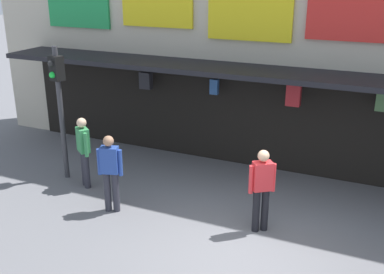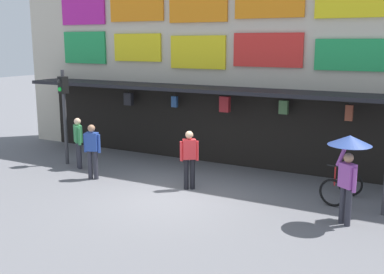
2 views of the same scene
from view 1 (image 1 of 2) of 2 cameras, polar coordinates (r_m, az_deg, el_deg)
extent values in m
plane|color=slate|center=(8.52, 5.95, -14.34)|extent=(80.00, 80.00, 0.00)
cube|color=beige|center=(11.55, 14.23, 15.47)|extent=(18.00, 1.20, 8.00)
cube|color=black|center=(10.48, 12.26, 7.46)|extent=(15.30, 1.40, 0.12)
cube|color=green|center=(13.52, -13.95, 15.57)|extent=(2.00, 0.08, 1.20)
cube|color=yellow|center=(12.18, -4.38, 15.74)|extent=(2.00, 0.08, 0.98)
cube|color=yellow|center=(11.24, 7.13, 14.56)|extent=(2.06, 0.08, 1.10)
cube|color=red|center=(10.76, 20.12, 13.80)|extent=(2.26, 0.08, 1.05)
cylinder|color=black|center=(12.17, -5.80, 8.60)|extent=(0.02, 0.02, 0.26)
cube|color=#232328|center=(12.25, -5.74, 7.00)|extent=(0.31, 0.19, 0.44)
cylinder|color=black|center=(11.39, 2.81, 7.84)|extent=(0.02, 0.02, 0.28)
cube|color=#2D5693|center=(11.46, 2.78, 6.24)|extent=(0.21, 0.12, 0.38)
cylinder|color=black|center=(10.57, 12.62, 6.80)|extent=(0.02, 0.02, 0.15)
cube|color=maroon|center=(10.65, 12.49, 5.11)|extent=(0.32, 0.19, 0.50)
cylinder|color=black|center=(10.64, 22.74, 5.67)|extent=(0.02, 0.02, 0.19)
cube|color=#477042|center=(10.71, 22.53, 4.09)|extent=(0.27, 0.16, 0.42)
cube|color=black|center=(11.48, 12.51, 1.52)|extent=(15.30, 0.04, 2.50)
cylinder|color=#38383D|center=(11.21, -15.89, 2.66)|extent=(0.12, 0.12, 3.20)
cube|color=black|center=(10.95, -16.43, 8.16)|extent=(0.33, 0.30, 0.56)
sphere|color=black|center=(10.85, -17.05, 8.70)|extent=(0.15, 0.15, 0.15)
sphere|color=#19DB3D|center=(10.90, -16.91, 7.37)|extent=(0.15, 0.15, 0.15)
cylinder|color=#2D2D38|center=(9.83, -10.43, -6.66)|extent=(0.14, 0.14, 0.88)
cylinder|color=#2D2D38|center=(9.78, -9.41, -6.74)|extent=(0.14, 0.14, 0.88)
cube|color=#28479E|center=(9.50, -10.18, -2.82)|extent=(0.41, 0.32, 0.56)
sphere|color=#A87A5B|center=(9.35, -10.33, -0.50)|extent=(0.22, 0.22, 0.22)
cylinder|color=#28479E|center=(9.59, -11.42, -3.02)|extent=(0.09, 0.09, 0.56)
cylinder|color=#28479E|center=(9.46, -8.88, -3.17)|extent=(0.09, 0.09, 0.56)
cylinder|color=#2D2D38|center=(11.08, -13.20, -3.70)|extent=(0.14, 0.14, 0.88)
cylinder|color=#2D2D38|center=(10.92, -12.93, -4.03)|extent=(0.14, 0.14, 0.88)
cube|color=#388E51|center=(10.74, -13.36, -0.35)|extent=(0.42, 0.39, 0.56)
sphere|color=beige|center=(10.61, -13.54, 1.73)|extent=(0.22, 0.22, 0.22)
cylinder|color=#388E51|center=(10.96, -13.67, -0.24)|extent=(0.09, 0.09, 0.56)
cylinder|color=#388E51|center=(10.56, -13.00, -0.96)|extent=(0.09, 0.09, 0.56)
cylinder|color=black|center=(9.09, 9.02, -8.87)|extent=(0.14, 0.14, 0.88)
cylinder|color=black|center=(9.03, 7.94, -9.02)|extent=(0.14, 0.14, 0.88)
cube|color=red|center=(8.74, 8.72, -4.81)|extent=(0.42, 0.39, 0.56)
sphere|color=tan|center=(8.58, 8.86, -2.32)|extent=(0.22, 0.22, 0.22)
cylinder|color=red|center=(8.84, 10.04, -4.96)|extent=(0.09, 0.09, 0.56)
cylinder|color=red|center=(8.69, 7.34, -5.25)|extent=(0.09, 0.09, 0.56)
camera|label=2|loc=(5.31, 151.20, -25.29)|focal=43.41mm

